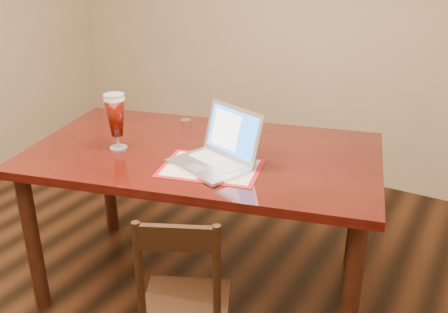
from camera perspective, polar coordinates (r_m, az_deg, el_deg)
The scene contains 2 objects.
dining_table at distance 2.60m, azimuth -2.52°, elevation -1.18°, with size 1.98×1.42×1.13m.
dining_chair at distance 2.21m, azimuth -4.56°, elevation -16.57°, with size 0.49×0.48×0.88m.
Camera 1 is at (1.47, -1.26, 1.83)m, focal length 40.00 mm.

